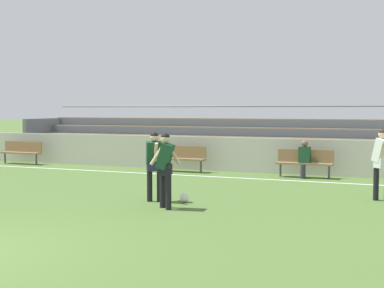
{
  "coord_description": "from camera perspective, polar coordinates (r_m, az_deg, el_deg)",
  "views": [
    {
      "loc": [
        6.62,
        -6.08,
        2.21
      ],
      "look_at": [
        1.0,
        7.42,
        1.27
      ],
      "focal_mm": 51.34,
      "sensor_mm": 36.0,
      "label": 1
    }
  ],
  "objects": [
    {
      "name": "player_white_trailing_run",
      "position": [
        13.93,
        19.14,
        -1.37
      ],
      "size": [
        0.51,
        0.61,
        1.73
      ],
      "color": "black",
      "rests_on": "ground"
    },
    {
      "name": "player_dark_overlapping",
      "position": [
        13.07,
        -3.92,
        -1.71
      ],
      "size": [
        0.48,
        0.62,
        1.66
      ],
      "color": "black",
      "rests_on": "ground"
    },
    {
      "name": "bench_near_bin",
      "position": [
        18.02,
        11.65,
        -1.7
      ],
      "size": [
        1.8,
        0.4,
        0.9
      ],
      "color": "olive",
      "rests_on": "ground"
    },
    {
      "name": "bench_near_wall_gap",
      "position": [
        19.32,
        -1.13,
        -1.27
      ],
      "size": [
        1.8,
        0.4,
        0.9
      ],
      "color": "olive",
      "rests_on": "ground"
    },
    {
      "name": "spectator_seated",
      "position": [
        17.89,
        11.59,
        -1.24
      ],
      "size": [
        0.36,
        0.42,
        1.21
      ],
      "color": "#2D2D38",
      "rests_on": "ground"
    },
    {
      "name": "soccer_ball",
      "position": [
        13.03,
        -0.78,
        -5.6
      ],
      "size": [
        0.22,
        0.22,
        0.22
      ],
      "primitive_type": "sphere",
      "color": "white",
      "rests_on": "ground"
    },
    {
      "name": "sideline_wall",
      "position": [
        19.56,
        2.73,
        -1.04
      ],
      "size": [
        48.0,
        0.16,
        1.21
      ],
      "primitive_type": "cube",
      "color": "#BCB7AD",
      "rests_on": "ground"
    },
    {
      "name": "bench_centre_sideline",
      "position": [
        23.03,
        -17.28,
        -0.63
      ],
      "size": [
        1.8,
        0.4,
        0.9
      ],
      "color": "olive",
      "rests_on": "ground"
    },
    {
      "name": "player_dark_wide_left",
      "position": [
        12.12,
        -2.78,
        -2.07
      ],
      "size": [
        0.59,
        0.46,
        1.68
      ],
      "color": "black",
      "rests_on": "ground"
    },
    {
      "name": "bleacher_stand",
      "position": [
        21.58,
        8.09,
        0.37
      ],
      "size": [
        21.59,
        3.03,
        2.35
      ],
      "color": "#897051",
      "rests_on": "ground"
    },
    {
      "name": "field_line_sideline",
      "position": [
        18.06,
        0.91,
        -3.35
      ],
      "size": [
        44.0,
        0.12,
        0.01
      ],
      "primitive_type": "cube",
      "color": "white",
      "rests_on": "ground"
    }
  ]
}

